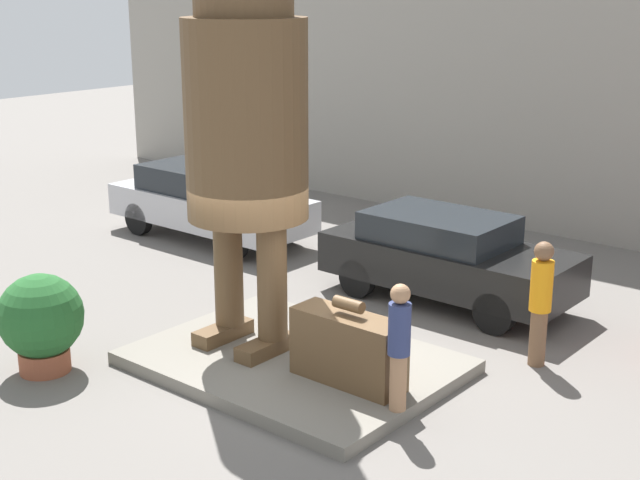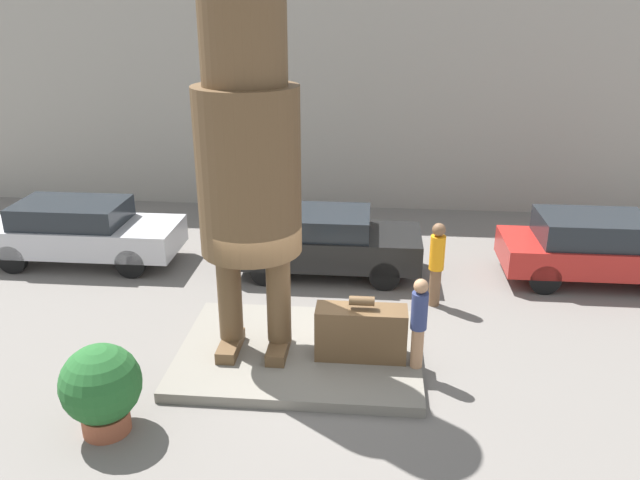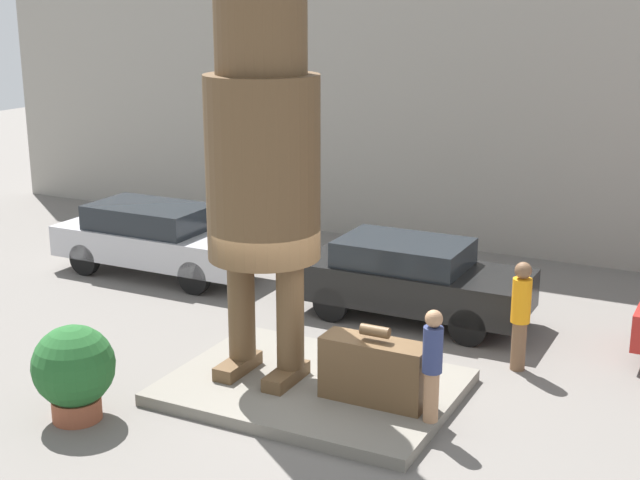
{
  "view_description": "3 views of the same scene",
  "coord_description": "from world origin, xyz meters",
  "px_view_note": "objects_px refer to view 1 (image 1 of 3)",
  "views": [
    {
      "loc": [
        7.58,
        -8.57,
        5.18
      ],
      "look_at": [
        0.38,
        0.1,
        1.91
      ],
      "focal_mm": 50.0,
      "sensor_mm": 36.0,
      "label": 1
    },
    {
      "loc": [
        1.23,
        -9.54,
        5.98
      ],
      "look_at": [
        0.35,
        0.1,
        2.21
      ],
      "focal_mm": 35.0,
      "sensor_mm": 36.0,
      "label": 2
    },
    {
      "loc": [
        5.69,
        -11.01,
        5.83
      ],
      "look_at": [
        0.2,
        -0.15,
        2.47
      ],
      "focal_mm": 50.0,
      "sensor_mm": 36.0,
      "label": 3
    }
  ],
  "objects_px": {
    "parked_car_silver": "(208,200)",
    "worker_hivis": "(541,298)",
    "statue_figure": "(245,91)",
    "giant_suitcase": "(348,348)",
    "parked_car_black": "(446,255)",
    "planter_pot": "(41,320)",
    "tourist": "(399,342)"
  },
  "relations": [
    {
      "from": "statue_figure",
      "to": "planter_pot",
      "type": "relative_size",
      "value": 4.43
    },
    {
      "from": "worker_hivis",
      "to": "parked_car_black",
      "type": "bearing_deg",
      "value": 149.52
    },
    {
      "from": "tourist",
      "to": "parked_car_silver",
      "type": "relative_size",
      "value": 0.35
    },
    {
      "from": "parked_car_silver",
      "to": "parked_car_black",
      "type": "height_order",
      "value": "parked_car_silver"
    },
    {
      "from": "parked_car_black",
      "to": "planter_pot",
      "type": "xyz_separation_m",
      "value": [
        -2.74,
        -5.95,
        -0.05
      ]
    },
    {
      "from": "statue_figure",
      "to": "parked_car_black",
      "type": "height_order",
      "value": "statue_figure"
    },
    {
      "from": "giant_suitcase",
      "to": "tourist",
      "type": "bearing_deg",
      "value": -13.62
    },
    {
      "from": "parked_car_black",
      "to": "tourist",
      "type": "bearing_deg",
      "value": -65.28
    },
    {
      "from": "parked_car_silver",
      "to": "planter_pot",
      "type": "height_order",
      "value": "parked_car_silver"
    },
    {
      "from": "planter_pot",
      "to": "giant_suitcase",
      "type": "bearing_deg",
      "value": 29.74
    },
    {
      "from": "statue_figure",
      "to": "planter_pot",
      "type": "height_order",
      "value": "statue_figure"
    },
    {
      "from": "giant_suitcase",
      "to": "parked_car_silver",
      "type": "xyz_separation_m",
      "value": [
        -6.8,
        3.97,
        0.16
      ]
    },
    {
      "from": "giant_suitcase",
      "to": "worker_hivis",
      "type": "height_order",
      "value": "worker_hivis"
    },
    {
      "from": "statue_figure",
      "to": "planter_pot",
      "type": "bearing_deg",
      "value": -129.49
    },
    {
      "from": "parked_car_black",
      "to": "planter_pot",
      "type": "relative_size",
      "value": 3.03
    },
    {
      "from": "tourist",
      "to": "planter_pot",
      "type": "height_order",
      "value": "tourist"
    },
    {
      "from": "parked_car_black",
      "to": "planter_pot",
      "type": "height_order",
      "value": "parked_car_black"
    },
    {
      "from": "tourist",
      "to": "worker_hivis",
      "type": "height_order",
      "value": "worker_hivis"
    },
    {
      "from": "parked_car_silver",
      "to": "worker_hivis",
      "type": "relative_size",
      "value": 2.53
    },
    {
      "from": "parked_car_silver",
      "to": "planter_pot",
      "type": "distance_m",
      "value": 6.83
    },
    {
      "from": "statue_figure",
      "to": "tourist",
      "type": "xyz_separation_m",
      "value": [
        2.8,
        -0.34,
        -2.73
      ]
    },
    {
      "from": "giant_suitcase",
      "to": "parked_car_silver",
      "type": "bearing_deg",
      "value": 149.7
    },
    {
      "from": "statue_figure",
      "to": "giant_suitcase",
      "type": "relative_size",
      "value": 3.98
    },
    {
      "from": "tourist",
      "to": "parked_car_black",
      "type": "height_order",
      "value": "tourist"
    },
    {
      "from": "parked_car_black",
      "to": "planter_pot",
      "type": "bearing_deg",
      "value": -114.75
    },
    {
      "from": "tourist",
      "to": "parked_car_silver",
      "type": "distance_m",
      "value": 8.81
    },
    {
      "from": "statue_figure",
      "to": "parked_car_silver",
      "type": "relative_size",
      "value": 1.35
    },
    {
      "from": "giant_suitcase",
      "to": "statue_figure",
      "type": "bearing_deg",
      "value": 176.51
    },
    {
      "from": "giant_suitcase",
      "to": "worker_hivis",
      "type": "xyz_separation_m",
      "value": [
        1.46,
        2.44,
        0.34
      ]
    },
    {
      "from": "parked_car_black",
      "to": "worker_hivis",
      "type": "height_order",
      "value": "worker_hivis"
    },
    {
      "from": "parked_car_silver",
      "to": "parked_car_black",
      "type": "distance_m",
      "value": 5.86
    },
    {
      "from": "parked_car_silver",
      "to": "parked_car_black",
      "type": "xyz_separation_m",
      "value": [
        5.86,
        -0.12,
        -0.01
      ]
    }
  ]
}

